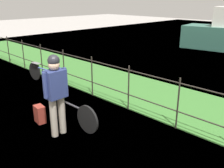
{
  "coord_description": "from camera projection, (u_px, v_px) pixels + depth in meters",
  "views": [
    {
      "loc": [
        3.15,
        -2.16,
        2.68
      ],
      "look_at": [
        -0.53,
        1.52,
        0.9
      ],
      "focal_mm": 40.33,
      "sensor_mm": 36.0,
      "label": 1
    }
  ],
  "objects": [
    {
      "name": "ground_plane",
      "position": [
        72.0,
        159.0,
        4.42
      ],
      "size": [
        60.0,
        60.0,
        0.0
      ],
      "primitive_type": "plane",
      "color": "#9E9993"
    },
    {
      "name": "iron_fence",
      "position": [
        151.0,
        92.0,
        5.72
      ],
      "size": [
        18.04,
        0.04,
        1.15
      ],
      "color": "#28231E",
      "rests_on": "ground"
    },
    {
      "name": "wooden_crate",
      "position": [
        59.0,
        88.0,
        5.68
      ],
      "size": [
        0.35,
        0.27,
        0.3
      ],
      "primitive_type": "cube",
      "rotation": [
        0.0,
        0.0,
        0.02
      ],
      "color": "brown",
      "rests_on": "bicycle_main"
    },
    {
      "name": "bicycle_main",
      "position": [
        71.0,
        111.0,
        5.56
      ],
      "size": [
        1.7,
        0.17,
        0.61
      ],
      "color": "black",
      "rests_on": "ground"
    },
    {
      "name": "terrier_dog",
      "position": [
        59.0,
        78.0,
        5.59
      ],
      "size": [
        0.32,
        0.15,
        0.18
      ],
      "color": "#4C3D2D",
      "rests_on": "wooden_crate"
    },
    {
      "name": "bicycle_parked",
      "position": [
        43.0,
        73.0,
        8.29
      ],
      "size": [
        1.67,
        0.2,
        0.62
      ],
      "color": "black",
      "rests_on": "ground"
    },
    {
      "name": "backpack_on_paving",
      "position": [
        40.0,
        114.0,
        5.67
      ],
      "size": [
        0.3,
        0.21,
        0.4
      ],
      "primitive_type": "cube",
      "rotation": [
        0.0,
        0.0,
        3.02
      ],
      "color": "maroon",
      "rests_on": "ground"
    },
    {
      "name": "grass_strip",
      "position": [
        177.0,
        103.0,
        6.74
      ],
      "size": [
        27.0,
        2.4,
        0.03
      ],
      "primitive_type": "cube",
      "color": "#38702D",
      "rests_on": "ground"
    },
    {
      "name": "cyclist_person",
      "position": [
        56.0,
        89.0,
        4.92
      ],
      "size": [
        0.27,
        0.54,
        1.68
      ],
      "color": "gray",
      "rests_on": "ground"
    }
  ]
}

